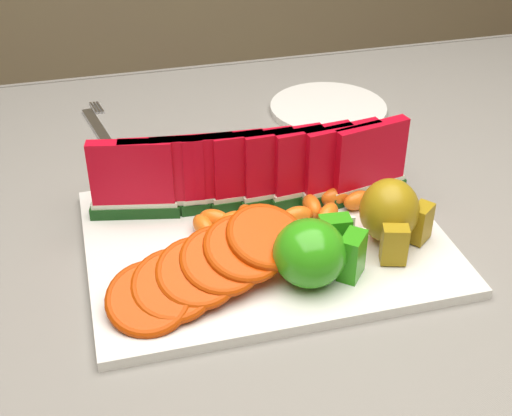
{
  "coord_description": "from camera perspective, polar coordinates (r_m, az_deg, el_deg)",
  "views": [
    {
      "loc": [
        -0.13,
        -0.66,
        1.24
      ],
      "look_at": [
        0.04,
        -0.02,
        0.81
      ],
      "focal_mm": 50.0,
      "sensor_mm": 36.0,
      "label": 1
    }
  ],
  "objects": [
    {
      "name": "tablecloth",
      "position": [
        0.85,
        -3.03,
        -4.72
      ],
      "size": [
        1.53,
        1.03,
        0.2
      ],
      "color": "gray",
      "rests_on": "table"
    },
    {
      "name": "platter",
      "position": [
        0.81,
        0.79,
        -2.65
      ],
      "size": [
        0.4,
        0.3,
        0.01
      ],
      "color": "silver",
      "rests_on": "tablecloth"
    },
    {
      "name": "pear_cluster",
      "position": [
        0.79,
        10.79,
        -0.42
      ],
      "size": [
        0.09,
        0.09,
        0.07
      ],
      "color": "#A69320",
      "rests_on": "platter"
    },
    {
      "name": "orange_fan_front",
      "position": [
        0.72,
        -3.73,
        -4.68
      ],
      "size": [
        0.24,
        0.15,
        0.06
      ],
      "color": "#F65809",
      "rests_on": "platter"
    },
    {
      "name": "side_plate",
      "position": [
        1.12,
        5.8,
        7.93
      ],
      "size": [
        0.23,
        0.23,
        0.01
      ],
      "color": "silver",
      "rests_on": "tablecloth"
    },
    {
      "name": "fork",
      "position": [
        1.08,
        -12.3,
        6.06
      ],
      "size": [
        0.05,
        0.19,
        0.0
      ],
      "color": "silver",
      "rests_on": "tablecloth"
    },
    {
      "name": "apple_cluster",
      "position": [
        0.73,
        4.79,
        -3.52
      ],
      "size": [
        0.11,
        0.1,
        0.07
      ],
      "color": "#32790E",
      "rests_on": "platter"
    },
    {
      "name": "orange_fan_back",
      "position": [
        0.91,
        -0.21,
        3.59
      ],
      "size": [
        0.35,
        0.12,
        0.05
      ],
      "color": "#F65809",
      "rests_on": "platter"
    },
    {
      "name": "table",
      "position": [
        0.89,
        -2.92,
        -7.87
      ],
      "size": [
        1.4,
        0.9,
        0.75
      ],
      "color": "#472A17",
      "rests_on": "ground"
    },
    {
      "name": "watermelon_row",
      "position": [
        0.84,
        -0.21,
        2.89
      ],
      "size": [
        0.39,
        0.07,
        0.1
      ],
      "color": "#0F3910",
      "rests_on": "platter"
    },
    {
      "name": "tangerine_segments",
      "position": [
        0.83,
        2.06,
        -0.44
      ],
      "size": [
        0.22,
        0.07,
        0.02
      ],
      "color": "#CF6A07",
      "rests_on": "platter"
    }
  ]
}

